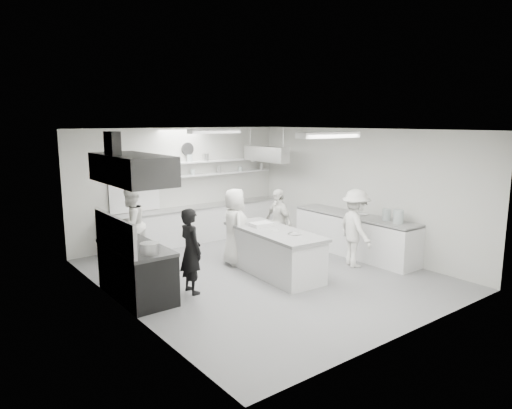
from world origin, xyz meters
TOP-DOWN VIEW (x-y plane):
  - floor at (0.00, 0.00)m, footprint 6.00×7.00m
  - ceiling at (0.00, 0.00)m, footprint 6.00×7.00m
  - wall_back at (0.00, 3.50)m, footprint 6.00×0.04m
  - wall_front at (0.00, -3.50)m, footprint 6.00×0.04m
  - wall_left at (-3.00, 0.00)m, footprint 0.04×7.00m
  - wall_right at (3.00, 0.00)m, footprint 0.04×7.00m
  - stove at (-2.60, 0.40)m, footprint 0.80×1.80m
  - exhaust_hood at (-2.60, 0.40)m, footprint 0.85×2.00m
  - back_counter at (0.30, 3.20)m, footprint 5.00×0.60m
  - shelf_lower at (0.70, 3.37)m, footprint 4.20×0.26m
  - shelf_upper at (0.70, 3.37)m, footprint 4.20×0.26m
  - pass_through_window at (-1.30, 3.48)m, footprint 1.30×0.04m
  - wall_clock at (0.20, 3.46)m, footprint 0.32×0.05m
  - right_counter at (2.65, -0.20)m, footprint 0.74×3.30m
  - pot_rack at (2.00, 2.40)m, footprint 0.30×1.60m
  - light_fixture_front at (0.00, -1.80)m, footprint 1.30×0.25m
  - light_fixture_rear at (0.00, 1.80)m, footprint 1.30×0.25m
  - prep_island at (0.23, -0.09)m, footprint 1.06×2.46m
  - stove_pot at (-2.60, 0.87)m, footprint 0.45×0.45m
  - cook_stove at (-1.71, -0.02)m, footprint 0.39×0.59m
  - cook_back at (-1.79, 2.59)m, footprint 1.03×0.96m
  - cook_island_left at (-0.06, 0.93)m, footprint 0.79×0.97m
  - cook_island_right at (1.15, 0.86)m, footprint 0.47×0.97m
  - cook_right at (1.96, -0.80)m, footprint 0.98×1.26m
  - bowl_island_a at (0.33, -0.63)m, footprint 0.34×0.34m
  - bowl_island_b at (0.23, -0.12)m, footprint 0.21×0.21m
  - bowl_right at (2.73, -0.31)m, footprint 0.29×0.29m

SIDE VIEW (x-z plane):
  - floor at x=0.00m, z-range -0.02..0.00m
  - prep_island at x=0.23m, z-range 0.00..0.89m
  - stove at x=-2.60m, z-range 0.00..0.90m
  - back_counter at x=0.30m, z-range 0.00..0.92m
  - right_counter at x=2.65m, z-range 0.00..0.94m
  - cook_island_right at x=1.15m, z-range 0.00..1.61m
  - cook_stove at x=-1.71m, z-range 0.00..1.61m
  - cook_back at x=-1.79m, z-range 0.00..1.70m
  - cook_island_left at x=-0.06m, z-range 0.00..1.71m
  - cook_right at x=1.96m, z-range 0.00..1.72m
  - bowl_island_b at x=0.23m, z-range 0.89..0.95m
  - bowl_island_a at x=0.33m, z-range 0.89..0.95m
  - bowl_right at x=2.73m, z-range 0.94..1.00m
  - stove_pot at x=-2.60m, z-range 0.91..1.18m
  - pass_through_window at x=-1.30m, z-range 0.95..1.95m
  - wall_back at x=0.00m, z-range 0.00..3.00m
  - wall_front at x=0.00m, z-range 0.00..3.00m
  - wall_left at x=-3.00m, z-range 0.00..3.00m
  - wall_right at x=3.00m, z-range 0.00..3.00m
  - shelf_lower at x=0.70m, z-range 1.73..1.77m
  - shelf_upper at x=0.70m, z-range 2.08..2.12m
  - pot_rack at x=2.00m, z-range 2.10..2.50m
  - exhaust_hood at x=-2.60m, z-range 2.10..2.60m
  - wall_clock at x=0.20m, z-range 2.29..2.61m
  - light_fixture_front at x=0.00m, z-range 2.89..2.99m
  - light_fixture_rear at x=0.00m, z-range 2.89..2.99m
  - ceiling at x=0.00m, z-range 3.00..3.02m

